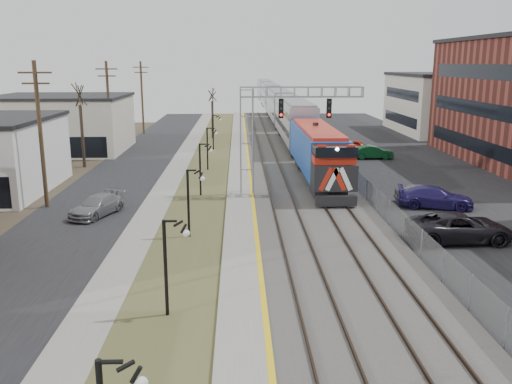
{
  "coord_description": "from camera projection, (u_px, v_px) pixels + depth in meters",
  "views": [
    {
      "loc": [
        -1.12,
        -11.95,
        9.86
      ],
      "look_at": [
        -0.13,
        18.28,
        2.6
      ],
      "focal_mm": 38.0,
      "sensor_mm": 36.0,
      "label": 1
    }
  ],
  "objects": [
    {
      "name": "platform",
      "position": [
        240.0,
        175.0,
        47.91
      ],
      "size": [
        2.0,
        120.0,
        0.24
      ],
      "primitive_type": "cube",
      "color": "gray",
      "rests_on": "ground"
    },
    {
      "name": "track_far",
      "position": [
        313.0,
        173.0,
        48.08
      ],
      "size": [
        1.58,
        120.0,
        0.15
      ],
      "color": "#2D2119",
      "rests_on": "ballast_bed"
    },
    {
      "name": "car_street_b",
      "position": [
        97.0,
        206.0,
        35.53
      ],
      "size": [
        3.42,
        4.91,
        1.32
      ],
      "primitive_type": "imported",
      "rotation": [
        0.0,
        0.0,
        -0.38
      ],
      "color": "slate",
      "rests_on": "ground"
    },
    {
      "name": "car_lot_g",
      "position": [
        357.0,
        146.0,
        60.91
      ],
      "size": [
        4.14,
        2.73,
        1.31
      ],
      "primitive_type": "imported",
      "rotation": [
        0.0,
        0.0,
        1.24
      ],
      "color": "#B2240D",
      "rests_on": "ground"
    },
    {
      "name": "track_near",
      "position": [
        274.0,
        173.0,
        47.97
      ],
      "size": [
        1.58,
        120.0,
        0.15
      ],
      "color": "#2D2119",
      "rests_on": "ballast_bed"
    },
    {
      "name": "lampposts",
      "position": [
        189.0,
        203.0,
        31.13
      ],
      "size": [
        0.14,
        62.14,
        4.0
      ],
      "color": "black",
      "rests_on": "ground"
    },
    {
      "name": "utility_poles",
      "position": [
        41.0,
        136.0,
        36.62
      ],
      "size": [
        0.28,
        80.28,
        10.0
      ],
      "color": "#4C3823",
      "rests_on": "ground"
    },
    {
      "name": "platform_edge",
      "position": [
        250.0,
        174.0,
        47.91
      ],
      "size": [
        0.24,
        120.0,
        0.01
      ],
      "primitive_type": "cube",
      "color": "gold",
      "rests_on": "platform"
    },
    {
      "name": "grass_median",
      "position": [
        206.0,
        177.0,
        47.83
      ],
      "size": [
        4.0,
        120.0,
        0.06
      ],
      "primitive_type": "cube",
      "color": "#4D4F2A",
      "rests_on": "ground"
    },
    {
      "name": "bare_trees",
      "position": [
        115.0,
        141.0,
        50.73
      ],
      "size": [
        12.3,
        42.3,
        5.95
      ],
      "color": "#382D23",
      "rests_on": "ground"
    },
    {
      "name": "fence",
      "position": [
        343.0,
        167.0,
        48.04
      ],
      "size": [
        0.04,
        120.0,
        1.6
      ],
      "primitive_type": "cube",
      "color": "gray",
      "rests_on": "ground"
    },
    {
      "name": "car_lot_f",
      "position": [
        373.0,
        153.0,
        56.43
      ],
      "size": [
        4.22,
        1.52,
        1.38
      ],
      "primitive_type": "imported",
      "rotation": [
        0.0,
        0.0,
        1.56
      ],
      "color": "#0D411E",
      "rests_on": "ground"
    },
    {
      "name": "parking_lot",
      "position": [
        430.0,
        175.0,
        48.48
      ],
      "size": [
        16.0,
        120.0,
        0.04
      ],
      "primitive_type": "cube",
      "color": "black",
      "rests_on": "ground"
    },
    {
      "name": "train",
      "position": [
        278.0,
        105.0,
        90.59
      ],
      "size": [
        3.0,
        108.65,
        5.33
      ],
      "color": "#1446AA",
      "rests_on": "ground"
    },
    {
      "name": "car_lot_c",
      "position": [
        460.0,
        228.0,
        30.32
      ],
      "size": [
        5.86,
        2.75,
        1.62
      ],
      "primitive_type": "imported",
      "rotation": [
        0.0,
        0.0,
        1.58
      ],
      "color": "black",
      "rests_on": "ground"
    },
    {
      "name": "car_lot_e",
      "position": [
        424.0,
        194.0,
        38.67
      ],
      "size": [
        4.09,
        1.71,
        1.38
      ],
      "primitive_type": "imported",
      "rotation": [
        0.0,
        0.0,
        1.55
      ],
      "color": "slate",
      "rests_on": "ground"
    },
    {
      "name": "ballast_bed",
      "position": [
        296.0,
        175.0,
        48.07
      ],
      "size": [
        8.0,
        120.0,
        0.2
      ],
      "primitive_type": "cube",
      "color": "#595651",
      "rests_on": "ground"
    },
    {
      "name": "street_west",
      "position": [
        121.0,
        177.0,
        47.59
      ],
      "size": [
        7.0,
        120.0,
        0.04
      ],
      "primitive_type": "cube",
      "color": "black",
      "rests_on": "ground"
    },
    {
      "name": "sidewalk",
      "position": [
        172.0,
        177.0,
        47.73
      ],
      "size": [
        2.0,
        120.0,
        0.08
      ],
      "primitive_type": "cube",
      "color": "gray",
      "rests_on": "ground"
    },
    {
      "name": "car_lot_d",
      "position": [
        435.0,
        198.0,
        37.43
      ],
      "size": [
        5.43,
        3.25,
        1.47
      ],
      "primitive_type": "imported",
      "rotation": [
        0.0,
        0.0,
        1.32
      ],
      "color": "#1D164D",
      "rests_on": "ground"
    },
    {
      "name": "signal_gantry",
      "position": [
        270.0,
        122.0,
        39.89
      ],
      "size": [
        9.0,
        1.07,
        8.15
      ],
      "color": "gray",
      "rests_on": "ground"
    }
  ]
}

